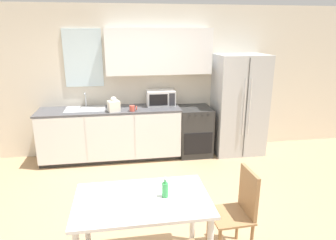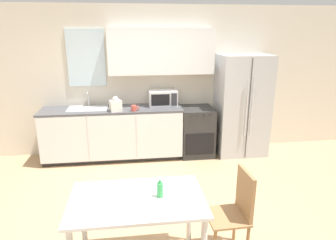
{
  "view_description": "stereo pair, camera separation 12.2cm",
  "coord_description": "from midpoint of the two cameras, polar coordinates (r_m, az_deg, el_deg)",
  "views": [
    {
      "loc": [
        -0.29,
        -3.47,
        2.27
      ],
      "look_at": [
        0.34,
        0.5,
        1.05
      ],
      "focal_mm": 32.0,
      "sensor_mm": 36.0,
      "label": 1
    },
    {
      "loc": [
        -0.17,
        -3.49,
        2.27
      ],
      "look_at": [
        0.34,
        0.5,
        1.05
      ],
      "focal_mm": 32.0,
      "sensor_mm": 36.0,
      "label": 2
    }
  ],
  "objects": [
    {
      "name": "refrigerator",
      "position": [
        5.73,
        14.45,
        2.72
      ],
      "size": [
        0.91,
        0.72,
        1.85
      ],
      "color": "silver",
      "rests_on": "ground_plane"
    },
    {
      "name": "microwave",
      "position": [
        5.46,
        -0.35,
        4.25
      ],
      "size": [
        0.51,
        0.34,
        0.28
      ],
      "color": "silver",
      "rests_on": "kitchen_counter"
    },
    {
      "name": "kitchen_counter",
      "position": [
        5.49,
        -9.77,
        -2.51
      ],
      "size": [
        2.47,
        0.65,
        0.94
      ],
      "color": "#333333",
      "rests_on": "ground_plane"
    },
    {
      "name": "dining_chair_side",
      "position": [
        3.25,
        13.96,
        -15.86
      ],
      "size": [
        0.42,
        0.42,
        0.93
      ],
      "rotation": [
        0.0,
        0.0,
        1.61
      ],
      "color": "#997047",
      "rests_on": "ground_plane"
    },
    {
      "name": "dining_table",
      "position": [
        2.92,
        -4.58,
        -16.54
      ],
      "size": [
        1.24,
        0.76,
        0.78
      ],
      "color": "white",
      "rests_on": "ground_plane"
    },
    {
      "name": "grocery_bag_0",
      "position": [
        5.14,
        -9.28,
        2.88
      ],
      "size": [
        0.23,
        0.21,
        0.26
      ],
      "rotation": [
        0.0,
        0.0,
        0.28
      ],
      "color": "silver",
      "rests_on": "kitchen_counter"
    },
    {
      "name": "ground_plane",
      "position": [
        4.16,
        -3.06,
        -16.23
      ],
      "size": [
        12.0,
        12.0,
        0.0
      ],
      "primitive_type": "plane",
      "color": "tan"
    },
    {
      "name": "coffee_mug",
      "position": [
        5.12,
        -5.74,
        2.27
      ],
      "size": [
        0.13,
        0.09,
        0.1
      ],
      "color": "#BF4C3F",
      "rests_on": "kitchen_counter"
    },
    {
      "name": "oven_range",
      "position": [
        5.63,
        6.02,
        -2.13
      ],
      "size": [
        0.59,
        0.65,
        0.9
      ],
      "color": "#2D2D2D",
      "rests_on": "ground_plane"
    },
    {
      "name": "drink_bottle",
      "position": [
        2.84,
        -0.26,
        -13.03
      ],
      "size": [
        0.06,
        0.06,
        0.2
      ],
      "color": "#3FB259",
      "rests_on": "dining_table"
    },
    {
      "name": "kitchen_sink",
      "position": [
        5.4,
        -14.42,
        2.19
      ],
      "size": [
        0.68,
        0.44,
        0.27
      ],
      "color": "#B7BABC",
      "rests_on": "kitchen_counter"
    },
    {
      "name": "wall_back",
      "position": [
        5.55,
        -4.21,
        8.43
      ],
      "size": [
        12.0,
        0.38,
        2.7
      ],
      "color": "beige",
      "rests_on": "ground_plane"
    }
  ]
}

